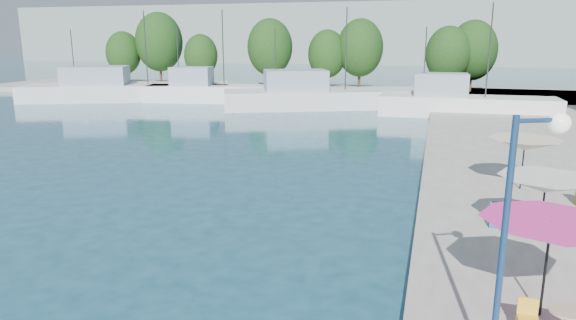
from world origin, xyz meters
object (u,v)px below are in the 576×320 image
(trawler_01, at_px, (123,91))
(umbrella_pink, at_px, (550,232))
(trawler_02, at_px, (208,92))
(umbrella_white, at_px, (546,185))
(trawler_04, at_px, (462,104))
(trawler_03, at_px, (320,97))
(street_lamp, at_px, (525,201))
(umbrella_cream, at_px, (525,144))

(trawler_01, height_order, umbrella_pink, trawler_01)
(trawler_01, distance_m, trawler_02, 10.15)
(trawler_01, distance_m, umbrella_white, 50.68)
(trawler_04, distance_m, umbrella_pink, 36.39)
(trawler_03, height_order, trawler_04, same)
(trawler_04, relative_size, street_lamp, 3.05)
(trawler_03, relative_size, trawler_04, 1.34)
(umbrella_cream, distance_m, street_lamp, 13.81)
(trawler_01, relative_size, street_lamp, 4.58)
(trawler_03, xyz_separation_m, umbrella_cream, (14.87, -27.48, 1.47))
(umbrella_pink, bearing_deg, trawler_04, 90.59)
(trawler_01, xyz_separation_m, umbrella_white, (37.61, -33.94, 1.37))
(umbrella_cream, bearing_deg, trawler_01, 143.59)
(trawler_01, distance_m, street_lamp, 54.87)
(umbrella_white, bearing_deg, trawler_02, 128.23)
(trawler_01, height_order, umbrella_cream, trawler_01)
(umbrella_pink, distance_m, street_lamp, 3.14)
(trawler_03, relative_size, umbrella_pink, 6.68)
(street_lamp, bearing_deg, trawler_02, 97.00)
(street_lamp, bearing_deg, trawler_03, 83.14)
(trawler_02, relative_size, street_lamp, 2.93)
(trawler_04, distance_m, umbrella_cream, 25.48)
(umbrella_pink, bearing_deg, trawler_03, 109.76)
(trawler_01, relative_size, umbrella_white, 8.02)
(trawler_02, distance_m, trawler_03, 12.97)
(umbrella_pink, xyz_separation_m, umbrella_cream, (1.06, 10.96, -0.12))
(trawler_03, bearing_deg, umbrella_white, -89.48)
(umbrella_white, bearing_deg, trawler_03, 113.57)
(trawler_02, height_order, umbrella_pink, trawler_02)
(trawler_01, bearing_deg, umbrella_pink, -69.69)
(trawler_03, distance_m, street_lamp, 43.10)
(umbrella_cream, bearing_deg, umbrella_pink, -95.51)
(trawler_02, bearing_deg, trawler_03, -16.96)
(trawler_04, relative_size, umbrella_cream, 5.18)
(trawler_01, distance_m, trawler_04, 36.52)
(trawler_02, bearing_deg, trawler_01, 174.91)
(trawler_02, height_order, umbrella_white, trawler_02)
(umbrella_cream, bearing_deg, street_lamp, -98.76)
(umbrella_white, bearing_deg, trawler_04, 92.15)
(trawler_03, bearing_deg, trawler_01, 155.85)
(trawler_04, distance_m, umbrella_white, 31.46)
(trawler_01, xyz_separation_m, umbrella_cream, (37.86, -27.93, 1.47))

